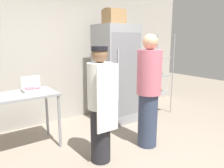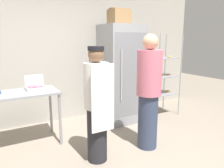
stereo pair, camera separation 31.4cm
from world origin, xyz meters
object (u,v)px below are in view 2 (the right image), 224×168
at_px(baking_rack, 162,76).
at_px(cardboard_storage_box, 119,17).
at_px(person_customer, 149,92).
at_px(person_baker, 97,104).
at_px(donut_box, 35,87).
at_px(refrigerator, 121,74).

xyz_separation_m(baking_rack, cardboard_storage_box, (-1.06, 0.11, 1.22)).
distance_m(cardboard_storage_box, person_customer, 1.71).
xyz_separation_m(baking_rack, person_customer, (-1.27, -1.09, 0.02)).
bearing_deg(baking_rack, person_baker, -153.78).
bearing_deg(donut_box, person_customer, -36.59).
distance_m(donut_box, person_baker, 1.19).
relative_size(donut_box, person_baker, 0.19).
relative_size(refrigerator, person_baker, 1.23).
bearing_deg(donut_box, refrigerator, 4.02).
bearing_deg(person_customer, donut_box, 143.41).
relative_size(cardboard_storage_box, person_baker, 0.24).
bearing_deg(donut_box, person_baker, -60.22).
distance_m(cardboard_storage_box, person_baker, 2.02).
relative_size(refrigerator, baking_rack, 1.09).
height_order(refrigerator, person_customer, refrigerator).
distance_m(baking_rack, cardboard_storage_box, 1.62).
height_order(baking_rack, person_customer, baking_rack).
bearing_deg(person_baker, refrigerator, 46.06).
distance_m(baking_rack, person_customer, 1.67).
bearing_deg(person_baker, person_customer, -2.74).
height_order(person_baker, person_customer, person_customer).
relative_size(donut_box, cardboard_storage_box, 0.79).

